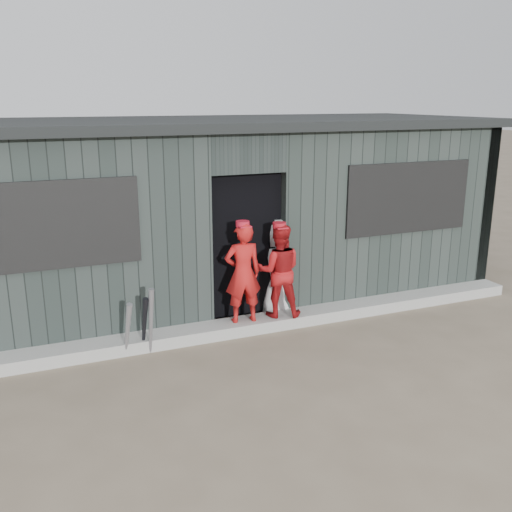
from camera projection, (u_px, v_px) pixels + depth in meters
name	position (u px, v px, depth m)	size (l,w,h in m)	color
ground	(323.00, 394.00, 5.79)	(80.00, 80.00, 0.00)	brown
curb	(255.00, 324.00, 7.39)	(8.00, 0.36, 0.15)	gray
bat_left	(128.00, 330.00, 6.50)	(0.07, 0.07, 0.71)	gray
bat_mid	(151.00, 321.00, 6.58)	(0.07, 0.07, 0.83)	gray
bat_right	(144.00, 325.00, 6.63)	(0.07, 0.07, 0.73)	black
player_red_left	(243.00, 273.00, 7.14)	(0.47, 0.31, 1.28)	#B01615
player_red_right	(279.00, 271.00, 7.34)	(0.59, 0.46, 1.22)	#A11316
player_grey_back	(279.00, 269.00, 7.73)	(0.65, 0.42, 1.34)	silver
dugout	(213.00, 210.00, 8.57)	(8.30, 3.30, 2.62)	black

